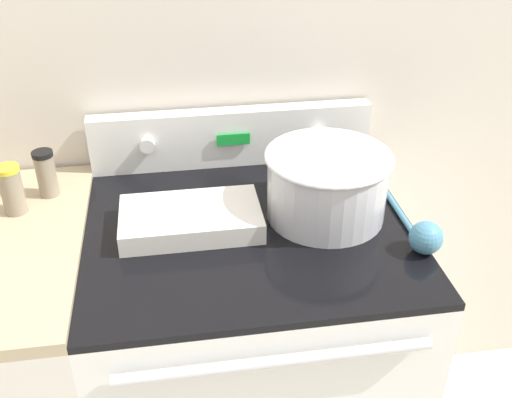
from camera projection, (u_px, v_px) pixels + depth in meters
The scene contains 9 objects.
kitchen_wall at pixel (227, 47), 1.58m from camera, with size 8.00×0.05×2.50m.
stove_range at pixel (250, 364), 1.67m from camera, with size 0.77×0.72×0.94m.
control_panel at pixel (232, 137), 1.65m from camera, with size 0.77×0.07×0.16m.
side_counter at pixel (22, 389), 1.58m from camera, with size 0.45×0.69×0.95m.
mixing_bowl at pixel (327, 182), 1.41m from camera, with size 0.30×0.30×0.17m.
casserole_dish at pixel (191, 218), 1.40m from camera, with size 0.33×0.19×0.05m.
ladle at pixel (423, 235), 1.33m from camera, with size 0.07×0.30×0.07m.
spice_jar_black_cap at pixel (46, 173), 1.49m from camera, with size 0.05×0.05×0.12m.
spice_jar_yellow_cap at pixel (12, 189), 1.42m from camera, with size 0.06×0.06×0.12m.
Camera 1 is at (-0.17, -0.82, 1.73)m, focal length 42.00 mm.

